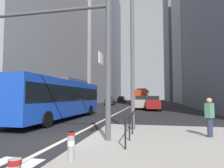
{
  "coord_description": "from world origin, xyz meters",
  "views": [
    {
      "loc": [
        3.6,
        -7.55,
        1.85
      ],
      "look_at": [
        -5.02,
        35.21,
        4.77
      ],
      "focal_mm": 30.12,
      "sensor_mm": 36.0,
      "label": 1
    }
  ],
  "objects_px": {
    "car_receding_near": "(153,103)",
    "city_bus_blue_oncoming": "(60,97)",
    "traffic_signal_gantry": "(56,43)",
    "bollard_left": "(71,145)",
    "city_bus_red_receding": "(142,97)",
    "car_oncoming_far": "(110,100)",
    "street_lamp_post": "(132,32)",
    "car_receding_far": "(142,102)",
    "car_oncoming_mid": "(121,99)",
    "pedestrian_waiting": "(210,115)"
  },
  "relations": [
    {
      "from": "city_bus_blue_oncoming",
      "to": "car_oncoming_mid",
      "type": "height_order",
      "value": "city_bus_blue_oncoming"
    },
    {
      "from": "car_oncoming_mid",
      "to": "car_receding_far",
      "type": "bearing_deg",
      "value": -75.41
    },
    {
      "from": "traffic_signal_gantry",
      "to": "pedestrian_waiting",
      "type": "bearing_deg",
      "value": 12.76
    },
    {
      "from": "car_receding_near",
      "to": "street_lamp_post",
      "type": "height_order",
      "value": "street_lamp_post"
    },
    {
      "from": "car_receding_far",
      "to": "traffic_signal_gantry",
      "type": "relative_size",
      "value": 0.65
    },
    {
      "from": "car_receding_near",
      "to": "city_bus_blue_oncoming",
      "type": "bearing_deg",
      "value": -122.49
    },
    {
      "from": "city_bus_red_receding",
      "to": "bollard_left",
      "type": "bearing_deg",
      "value": -90.86
    },
    {
      "from": "car_oncoming_far",
      "to": "car_oncoming_mid",
      "type": "bearing_deg",
      "value": 88.09
    },
    {
      "from": "car_receding_near",
      "to": "car_oncoming_far",
      "type": "relative_size",
      "value": 1.02
    },
    {
      "from": "traffic_signal_gantry",
      "to": "bollard_left",
      "type": "bearing_deg",
      "value": -53.36
    },
    {
      "from": "car_receding_far",
      "to": "car_oncoming_far",
      "type": "height_order",
      "value": "same"
    },
    {
      "from": "car_oncoming_mid",
      "to": "car_oncoming_far",
      "type": "xyz_separation_m",
      "value": [
        -0.46,
        -13.84,
        0.0
      ]
    },
    {
      "from": "street_lamp_post",
      "to": "pedestrian_waiting",
      "type": "xyz_separation_m",
      "value": [
        3.36,
        -1.17,
        -4.22
      ]
    },
    {
      "from": "car_oncoming_mid",
      "to": "car_oncoming_far",
      "type": "height_order",
      "value": "same"
    },
    {
      "from": "car_receding_far",
      "to": "traffic_signal_gantry",
      "type": "distance_m",
      "value": 20.99
    },
    {
      "from": "city_bus_red_receding",
      "to": "car_receding_near",
      "type": "xyz_separation_m",
      "value": [
        1.9,
        -13.72,
        -0.85
      ]
    },
    {
      "from": "city_bus_red_receding",
      "to": "car_oncoming_far",
      "type": "relative_size",
      "value": 2.48
    },
    {
      "from": "city_bus_red_receding",
      "to": "car_receding_near",
      "type": "relative_size",
      "value": 2.44
    },
    {
      "from": "city_bus_red_receding",
      "to": "car_receding_far",
      "type": "height_order",
      "value": "city_bus_red_receding"
    },
    {
      "from": "bollard_left",
      "to": "pedestrian_waiting",
      "type": "relative_size",
      "value": 0.46
    },
    {
      "from": "bollard_left",
      "to": "car_oncoming_far",
      "type": "bearing_deg",
      "value": 100.34
    },
    {
      "from": "traffic_signal_gantry",
      "to": "street_lamp_post",
      "type": "bearing_deg",
      "value": 40.69
    },
    {
      "from": "car_oncoming_mid",
      "to": "car_receding_far",
      "type": "height_order",
      "value": "same"
    },
    {
      "from": "street_lamp_post",
      "to": "car_oncoming_far",
      "type": "bearing_deg",
      "value": 104.07
    },
    {
      "from": "street_lamp_post",
      "to": "bollard_left",
      "type": "relative_size",
      "value": 10.51
    },
    {
      "from": "city_bus_blue_oncoming",
      "to": "car_receding_near",
      "type": "relative_size",
      "value": 2.69
    },
    {
      "from": "car_receding_far",
      "to": "street_lamp_post",
      "type": "height_order",
      "value": "street_lamp_post"
    },
    {
      "from": "traffic_signal_gantry",
      "to": "car_receding_near",
      "type": "bearing_deg",
      "value": 77.08
    },
    {
      "from": "car_receding_far",
      "to": "street_lamp_post",
      "type": "relative_size",
      "value": 0.55
    },
    {
      "from": "city_bus_blue_oncoming",
      "to": "car_oncoming_mid",
      "type": "relative_size",
      "value": 2.87
    },
    {
      "from": "city_bus_red_receding",
      "to": "car_receding_far",
      "type": "relative_size",
      "value": 2.47
    },
    {
      "from": "car_oncoming_mid",
      "to": "street_lamp_post",
      "type": "bearing_deg",
      "value": -80.74
    },
    {
      "from": "car_oncoming_far",
      "to": "traffic_signal_gantry",
      "type": "height_order",
      "value": "traffic_signal_gantry"
    },
    {
      "from": "city_bus_blue_oncoming",
      "to": "car_receding_far",
      "type": "relative_size",
      "value": 2.73
    },
    {
      "from": "traffic_signal_gantry",
      "to": "street_lamp_post",
      "type": "relative_size",
      "value": 0.85
    },
    {
      "from": "city_bus_blue_oncoming",
      "to": "car_oncoming_far",
      "type": "distance_m",
      "value": 26.8
    },
    {
      "from": "car_oncoming_far",
      "to": "pedestrian_waiting",
      "type": "relative_size",
      "value": 2.66
    },
    {
      "from": "car_oncoming_far",
      "to": "pedestrian_waiting",
      "type": "height_order",
      "value": "car_oncoming_far"
    },
    {
      "from": "city_bus_red_receding",
      "to": "car_receding_far",
      "type": "distance_m",
      "value": 11.85
    },
    {
      "from": "bollard_left",
      "to": "car_receding_far",
      "type": "bearing_deg",
      "value": 87.83
    },
    {
      "from": "traffic_signal_gantry",
      "to": "bollard_left",
      "type": "relative_size",
      "value": 8.95
    },
    {
      "from": "city_bus_red_receding",
      "to": "car_receding_near",
      "type": "bearing_deg",
      "value": -82.11
    },
    {
      "from": "city_bus_blue_oncoming",
      "to": "bollard_left",
      "type": "xyz_separation_m",
      "value": [
        5.07,
        -9.4,
        -1.26
      ]
    },
    {
      "from": "car_receding_far",
      "to": "car_receding_near",
      "type": "bearing_deg",
      "value": -50.86
    },
    {
      "from": "car_oncoming_mid",
      "to": "car_receding_far",
      "type": "xyz_separation_m",
      "value": [
        7.0,
        -26.92,
        0.0
      ]
    },
    {
      "from": "city_bus_red_receding",
      "to": "street_lamp_post",
      "type": "distance_m",
      "value": 29.98
    },
    {
      "from": "bollard_left",
      "to": "city_bus_red_receding",
      "type": "bearing_deg",
      "value": 89.14
    },
    {
      "from": "city_bus_blue_oncoming",
      "to": "pedestrian_waiting",
      "type": "distance_m",
      "value": 11.08
    },
    {
      "from": "car_receding_near",
      "to": "street_lamp_post",
      "type": "relative_size",
      "value": 0.56
    },
    {
      "from": "car_receding_far",
      "to": "street_lamp_post",
      "type": "xyz_separation_m",
      "value": [
        0.31,
        -17.96,
        4.29
      ]
    }
  ]
}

